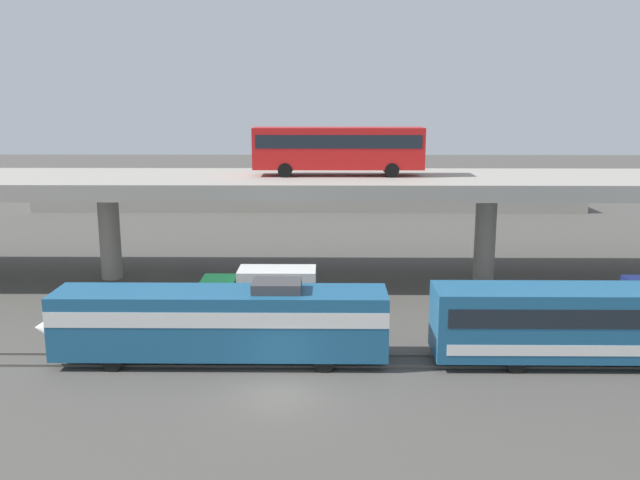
# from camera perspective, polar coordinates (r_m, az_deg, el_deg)

# --- Properties ---
(ground_plane) EXTENTS (260.00, 260.00, 0.00)m
(ground_plane) POSITION_cam_1_polar(r_m,az_deg,el_deg) (31.09, -3.57, -12.89)
(ground_plane) COLOR #4C4944
(rail_strip_near) EXTENTS (110.00, 0.12, 0.12)m
(rail_strip_near) POSITION_cam_1_polar(r_m,az_deg,el_deg) (34.03, -3.17, -10.52)
(rail_strip_near) COLOR #59544C
(rail_strip_near) RESTS_ON ground_plane
(rail_strip_far) EXTENTS (110.00, 0.12, 0.12)m
(rail_strip_far) POSITION_cam_1_polar(r_m,az_deg,el_deg) (35.45, -3.01, -9.58)
(rail_strip_far) COLOR #59544C
(rail_strip_far) RESTS_ON ground_plane
(train_locomotive) EXTENTS (17.57, 3.04, 4.18)m
(train_locomotive) POSITION_cam_1_polar(r_m,az_deg,el_deg) (34.47, -9.66, -6.60)
(train_locomotive) COLOR #1E5984
(train_locomotive) RESTS_ON ground_plane
(highway_overpass) EXTENTS (96.00, 10.74, 7.55)m
(highway_overpass) POSITION_cam_1_polar(r_m,az_deg,el_deg) (48.60, -1.98, 4.53)
(highway_overpass) COLOR #9E998E
(highway_overpass) RESTS_ON ground_plane
(transit_bus_on_overpass) EXTENTS (12.00, 2.68, 3.40)m
(transit_bus_on_overpass) POSITION_cam_1_polar(r_m,az_deg,el_deg) (48.55, 1.56, 7.84)
(transit_bus_on_overpass) COLOR red
(transit_bus_on_overpass) RESTS_ON highway_overpass
(service_truck_west) EXTENTS (6.80, 2.46, 3.04)m
(service_truck_west) POSITION_cam_1_polar(r_m,az_deg,el_deg) (40.91, -4.83, -4.32)
(service_truck_west) COLOR #0C4C26
(service_truck_west) RESTS_ON ground_plane
(pier_parking_lot) EXTENTS (64.02, 12.43, 1.72)m
(pier_parking_lot) POSITION_cam_1_polar(r_m,az_deg,el_deg) (84.07, -0.89, 3.55)
(pier_parking_lot) COLOR #9E998E
(pier_parking_lot) RESTS_ON ground_plane
(parked_car_0) EXTENTS (4.46, 1.84, 1.50)m
(parked_car_0) POSITION_cam_1_polar(r_m,az_deg,el_deg) (87.34, 7.34, 4.85)
(parked_car_0) COLOR #B7B7BC
(parked_car_0) RESTS_ON pier_parking_lot
(parked_car_1) EXTENTS (4.02, 1.96, 1.50)m
(parked_car_1) POSITION_cam_1_polar(r_m,az_deg,el_deg) (82.81, -7.81, 4.45)
(parked_car_1) COLOR navy
(parked_car_1) RESTS_ON pier_parking_lot
(parked_car_2) EXTENTS (4.35, 1.99, 1.50)m
(parked_car_2) POSITION_cam_1_polar(r_m,az_deg,el_deg) (85.03, -11.44, 4.52)
(parked_car_2) COLOR silver
(parked_car_2) RESTS_ON pier_parking_lot
(parked_car_3) EXTENTS (4.15, 1.98, 1.50)m
(parked_car_3) POSITION_cam_1_polar(r_m,az_deg,el_deg) (86.91, -3.52, 4.89)
(parked_car_3) COLOR silver
(parked_car_3) RESTS_ON pier_parking_lot
(parked_car_4) EXTENTS (4.21, 1.88, 1.50)m
(parked_car_4) POSITION_cam_1_polar(r_m,az_deg,el_deg) (86.25, -16.29, 4.38)
(parked_car_4) COLOR silver
(parked_car_4) RESTS_ON pier_parking_lot
(parked_car_5) EXTENTS (4.23, 1.91, 1.50)m
(parked_car_5) POSITION_cam_1_polar(r_m,az_deg,el_deg) (87.15, 14.89, 4.53)
(parked_car_5) COLOR silver
(parked_car_5) RESTS_ON pier_parking_lot
(parked_car_6) EXTENTS (4.06, 1.85, 1.50)m
(parked_car_6) POSITION_cam_1_polar(r_m,az_deg,el_deg) (81.41, 7.52, 4.33)
(parked_car_6) COLOR #B7B7BC
(parked_car_6) RESTS_ON pier_parking_lot
(harbor_water) EXTENTS (140.00, 36.00, 0.01)m
(harbor_water) POSITION_cam_1_polar(r_m,az_deg,el_deg) (106.97, -0.57, 4.87)
(harbor_water) COLOR #2D5170
(harbor_water) RESTS_ON ground_plane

